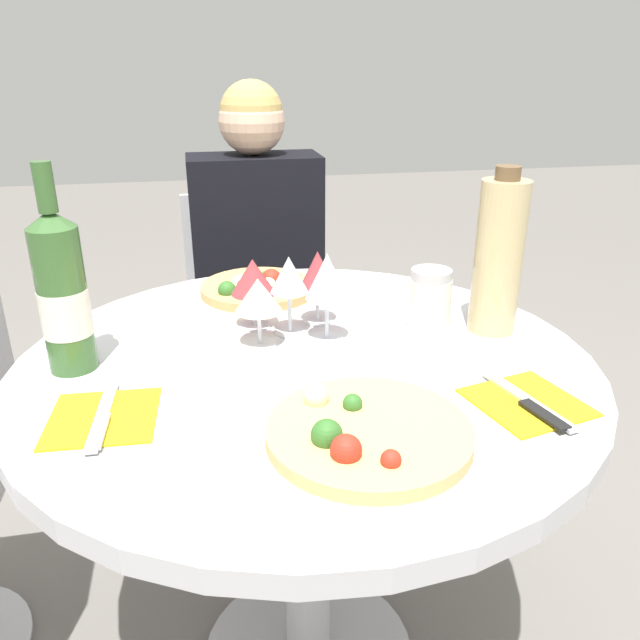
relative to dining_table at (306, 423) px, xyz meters
The scene contains 15 objects.
dining_table is the anchor object (origin of this frame).
chair_behind_diner 0.87m from the dining_table, 89.73° to the left, with size 0.42×0.42×0.82m.
seated_diner 0.72m from the dining_table, 89.68° to the left, with size 0.36×0.40×1.16m.
pizza_large 0.30m from the dining_table, 82.98° to the right, with size 0.28×0.28×0.05m.
pizza_small_far 0.37m from the dining_table, 98.03° to the left, with size 0.25×0.25×0.05m.
wine_bottle 0.47m from the dining_table, behind, with size 0.08×0.08×0.34m.
tall_carafe 0.46m from the dining_table, ahead, with size 0.09×0.09×0.31m.
sugar_shaker 0.32m from the dining_table, 13.26° to the left, with size 0.08×0.08×0.12m.
wine_glass_back_left 0.29m from the dining_table, 115.00° to the left, with size 0.08×0.08×0.13m.
wine_glass_back_right 0.29m from the dining_table, 71.22° to the left, with size 0.07×0.07×0.14m.
wine_glass_center 0.27m from the dining_table, 95.03° to the left, with size 0.07×0.07×0.15m.
wine_glass_front_right 0.27m from the dining_table, 52.03° to the left, with size 0.08×0.08×0.16m.
wine_glass_front_left 0.25m from the dining_table, 136.95° to the left, with size 0.08×0.08×0.13m.
place_setting_left 0.38m from the dining_table, 155.86° to the right, with size 0.16×0.19×0.01m.
place_setting_right 0.40m from the dining_table, 37.35° to the right, with size 0.18×0.19×0.01m.
Camera 1 is at (-0.17, -0.95, 1.20)m, focal length 35.00 mm.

